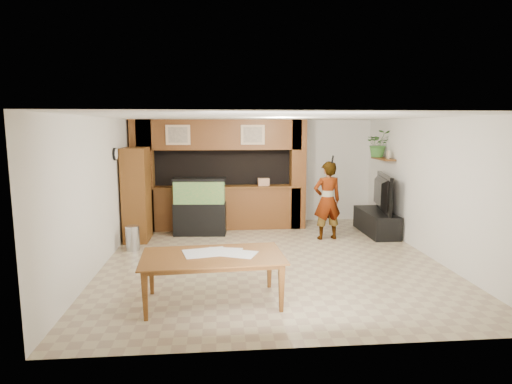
{
  "coord_description": "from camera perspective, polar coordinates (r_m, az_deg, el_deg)",
  "views": [
    {
      "loc": [
        -0.95,
        -7.62,
        2.43
      ],
      "look_at": [
        -0.22,
        0.6,
        1.17
      ],
      "focal_mm": 30.0,
      "sensor_mm": 36.0,
      "label": 1
    }
  ],
  "objects": [
    {
      "name": "pantry_cabinet",
      "position": [
        9.5,
        -15.62,
        -0.32
      ],
      "size": [
        0.5,
        0.82,
        2.0
      ],
      "primitive_type": "cube",
      "color": "brown",
      "rests_on": "floor"
    },
    {
      "name": "newspaper_a",
      "position": [
        6.08,
        -6.73,
        -8.02
      ],
      "size": [
        0.69,
        0.56,
        0.01
      ],
      "primitive_type": "cube",
      "rotation": [
        0.0,
        0.0,
        0.23
      ],
      "color": "silver",
      "rests_on": "dining_table"
    },
    {
      "name": "photo_frame",
      "position": [
        10.07,
        17.18,
        4.77
      ],
      "size": [
        0.04,
        0.14,
        0.18
      ],
      "primitive_type": "cube",
      "rotation": [
        0.0,
        0.0,
        -0.09
      ],
      "color": "tan",
      "rests_on": "wall_shelf"
    },
    {
      "name": "television",
      "position": [
        10.1,
        15.87,
        -0.1
      ],
      "size": [
        0.47,
        1.49,
        0.85
      ],
      "primitive_type": "imported",
      "rotation": [
        0.0,
        0.0,
        1.38
      ],
      "color": "black",
      "rests_on": "tv_stand"
    },
    {
      "name": "floor",
      "position": [
        8.06,
        1.97,
        -8.88
      ],
      "size": [
        6.5,
        6.5,
        0.0
      ],
      "primitive_type": "plane",
      "color": "tan",
      "rests_on": "ground"
    },
    {
      "name": "newspaper_b",
      "position": [
        6.0,
        -2.46,
        -8.21
      ],
      "size": [
        0.6,
        0.53,
        0.01
      ],
      "primitive_type": "cube",
      "rotation": [
        0.0,
        0.0,
        -0.4
      ],
      "color": "silver",
      "rests_on": "dining_table"
    },
    {
      "name": "wall_left",
      "position": [
        7.97,
        -19.91,
        0.01
      ],
      "size": [
        0.0,
        6.5,
        6.5
      ],
      "primitive_type": "plane",
      "rotation": [
        1.57,
        0.0,
        1.57
      ],
      "color": "silver",
      "rests_on": "floor"
    },
    {
      "name": "wall_shelf",
      "position": [
        10.33,
        16.59,
        4.26
      ],
      "size": [
        0.25,
        0.9,
        0.04
      ],
      "primitive_type": "cube",
      "color": "brown",
      "rests_on": "wall_right"
    },
    {
      "name": "wall_right",
      "position": [
        8.66,
        22.13,
        0.54
      ],
      "size": [
        0.0,
        6.5,
        6.5
      ],
      "primitive_type": "plane",
      "rotation": [
        1.57,
        0.0,
        -1.57
      ],
      "color": "silver",
      "rests_on": "floor"
    },
    {
      "name": "tv_stand",
      "position": [
        10.23,
        15.71,
        -3.9
      ],
      "size": [
        0.57,
        1.56,
        0.52
      ],
      "primitive_type": "cube",
      "color": "black",
      "rests_on": "floor"
    },
    {
      "name": "microphone",
      "position": [
        9.12,
        10.17,
        4.3
      ],
      "size": [
        0.04,
        0.11,
        0.17
      ],
      "primitive_type": "cylinder",
      "rotation": [
        0.44,
        0.0,
        0.0
      ],
      "color": "black",
      "rests_on": "person"
    },
    {
      "name": "newspaper_c",
      "position": [
        6.12,
        -4.34,
        -7.88
      ],
      "size": [
        0.56,
        0.46,
        0.01
      ],
      "primitive_type": "cube",
      "rotation": [
        0.0,
        0.0,
        -0.21
      ],
      "color": "silver",
      "rests_on": "dining_table"
    },
    {
      "name": "counter_box",
      "position": [
        10.21,
        1.0,
        1.35
      ],
      "size": [
        0.27,
        0.18,
        0.18
      ],
      "primitive_type": "cube",
      "rotation": [
        0.0,
        0.0,
        0.02
      ],
      "color": "tan",
      "rests_on": "partition"
    },
    {
      "name": "person",
      "position": [
        9.37,
        9.47,
        -1.13
      ],
      "size": [
        0.67,
        0.49,
        1.7
      ],
      "primitive_type": "imported",
      "rotation": [
        0.0,
        0.0,
        3.28
      ],
      "color": "#9F8757",
      "rests_on": "floor"
    },
    {
      "name": "potted_plant",
      "position": [
        10.52,
        16.02,
        6.21
      ],
      "size": [
        0.63,
        0.56,
        0.64
      ],
      "primitive_type": "imported",
      "rotation": [
        0.0,
        0.0,
        -0.13
      ],
      "color": "#386E2C",
      "rests_on": "wall_shelf"
    },
    {
      "name": "wall_back",
      "position": [
        10.97,
        -0.08,
        2.77
      ],
      "size": [
        6.0,
        0.0,
        6.0
      ],
      "primitive_type": "plane",
      "rotation": [
        1.57,
        0.0,
        0.0
      ],
      "color": "silver",
      "rests_on": "floor"
    },
    {
      "name": "partition",
      "position": [
        10.32,
        -5.04,
        2.43
      ],
      "size": [
        4.2,
        0.99,
        2.6
      ],
      "color": "brown",
      "rests_on": "floor"
    },
    {
      "name": "ceiling",
      "position": [
        7.68,
        2.07,
        9.94
      ],
      "size": [
        6.5,
        6.5,
        0.0
      ],
      "primitive_type": "plane",
      "color": "white",
      "rests_on": "wall_back"
    },
    {
      "name": "trash_can",
      "position": [
        8.87,
        -16.13,
        -5.93
      ],
      "size": [
        0.27,
        0.27,
        0.49
      ],
      "primitive_type": "cylinder",
      "color": "#B2B2B7",
      "rests_on": "floor"
    },
    {
      "name": "dining_table",
      "position": [
        6.04,
        -5.72,
        -11.58
      ],
      "size": [
        2.01,
        1.2,
        0.68
      ],
      "primitive_type": "imported",
      "rotation": [
        0.0,
        0.0,
        0.06
      ],
      "color": "brown",
      "rests_on": "floor"
    },
    {
      "name": "aquarium",
      "position": [
        9.75,
        -7.49,
        -2.02
      ],
      "size": [
        1.17,
        0.44,
        1.29
      ],
      "rotation": [
        0.0,
        0.0,
        -0.08
      ],
      "color": "black",
      "rests_on": "floor"
    },
    {
      "name": "wall_clock",
      "position": [
        8.87,
        -18.26,
        4.82
      ],
      "size": [
        0.05,
        0.25,
        0.25
      ],
      "color": "black",
      "rests_on": "wall_left"
    }
  ]
}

